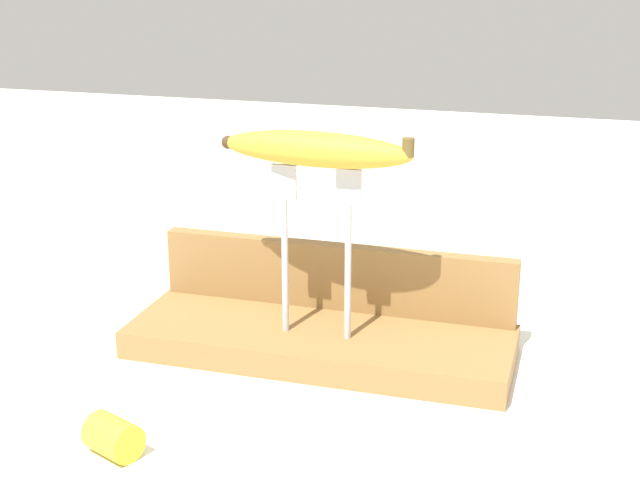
% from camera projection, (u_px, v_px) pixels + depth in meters
% --- Properties ---
extents(ground_plane, '(3.00, 3.00, 0.00)m').
position_uv_depth(ground_plane, '(320.00, 354.00, 0.99)').
color(ground_plane, white).
extents(wooden_board, '(0.41, 0.14, 0.03)m').
position_uv_depth(wooden_board, '(320.00, 342.00, 0.99)').
color(wooden_board, olive).
rests_on(wooden_board, ground).
extents(board_backstop, '(0.40, 0.02, 0.07)m').
position_uv_depth(board_backstop, '(336.00, 276.00, 1.03)').
color(board_backstop, olive).
rests_on(board_backstop, wooden_board).
extents(fork_stand_center, '(0.09, 0.01, 0.18)m').
position_uv_depth(fork_stand_center, '(316.00, 236.00, 0.94)').
color(fork_stand_center, '#B2B2B7').
rests_on(fork_stand_center, wooden_board).
extents(banana_raised_center, '(0.20, 0.05, 0.04)m').
position_uv_depth(banana_raised_center, '(316.00, 149.00, 0.91)').
color(banana_raised_center, gold).
rests_on(banana_raised_center, fork_stand_center).
extents(fork_fallen_near, '(0.17, 0.12, 0.01)m').
position_uv_depth(fork_fallen_near, '(103.00, 274.00, 1.22)').
color(fork_fallen_near, '#B2B2B7').
rests_on(fork_fallen_near, ground).
extents(banana_chunk_near, '(0.06, 0.05, 0.03)m').
position_uv_depth(banana_chunk_near, '(113.00, 437.00, 0.80)').
color(banana_chunk_near, yellow).
rests_on(banana_chunk_near, ground).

